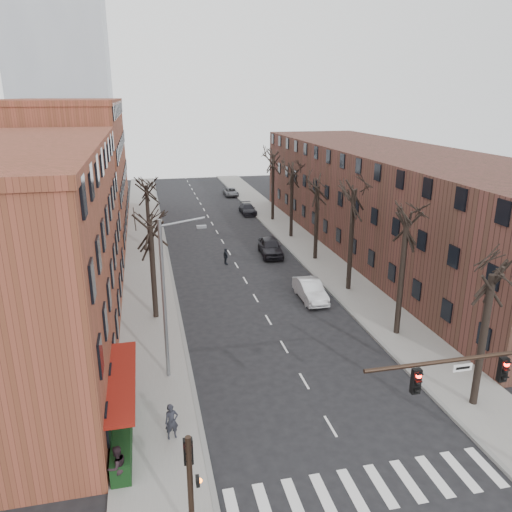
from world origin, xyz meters
TOP-DOWN VIEW (x-y plane):
  - ground at (0.00, 0.00)m, footprint 160.00×160.00m
  - sidewalk_left at (-8.00, 35.00)m, footprint 4.00×90.00m
  - sidewalk_right at (8.00, 35.00)m, footprint 4.00×90.00m
  - building_left_near at (-16.00, 15.00)m, footprint 12.00×26.00m
  - building_left_far at (-16.00, 44.00)m, footprint 12.00×28.00m
  - building_right at (16.00, 30.00)m, footprint 12.00×50.00m
  - office_tower at (-22.00, 95.00)m, footprint 18.00×18.00m
  - awning_left at (-9.40, 6.00)m, footprint 1.20×7.00m
  - hedge at (-9.50, 5.00)m, footprint 0.80×6.00m
  - tree_right_a at (7.60, 4.00)m, footprint 5.20×5.20m
  - tree_right_b at (7.60, 12.00)m, footprint 5.20×5.20m
  - tree_right_c at (7.60, 20.00)m, footprint 5.20×5.20m
  - tree_right_d at (7.60, 28.00)m, footprint 5.20×5.20m
  - tree_right_e at (7.60, 36.00)m, footprint 5.20×5.20m
  - tree_right_f at (7.60, 44.00)m, footprint 5.20×5.20m
  - tree_left_a at (-7.60, 18.00)m, footprint 5.20×5.20m
  - tree_left_b at (-7.60, 34.00)m, footprint 5.20×5.20m
  - signal_pole_left at (-6.99, -0.95)m, footprint 0.47×0.44m
  - streetlight at (-7.03, 10.00)m, footprint 2.45×0.22m
  - silver_sedan at (4.00, 18.85)m, footprint 1.64×4.61m
  - parked_car_near at (3.80, 30.30)m, footprint 2.40×5.13m
  - parked_car_mid at (5.30, 48.17)m, footprint 1.88×4.55m
  - parked_car_far at (5.30, 60.83)m, footprint 2.00×4.32m
  - pedestrian_a at (-7.33, 4.65)m, footprint 0.69×0.52m
  - pedestrian_b at (-9.60, 2.23)m, footprint 1.08×1.04m
  - pedestrian_crossing at (-0.90, 28.46)m, footprint 0.58×0.97m

SIDE VIEW (x-z plane):
  - ground at x=0.00m, z-range 0.00..0.00m
  - awning_left at x=-9.40m, z-range -0.07..0.07m
  - tree_right_a at x=7.60m, z-range -5.00..5.00m
  - tree_right_b at x=7.60m, z-range -5.40..5.40m
  - tree_right_c at x=7.60m, z-range -5.80..5.80m
  - tree_right_d at x=7.60m, z-range -5.00..5.00m
  - tree_right_e at x=7.60m, z-range -5.40..5.40m
  - tree_right_f at x=7.60m, z-range -5.80..5.80m
  - tree_left_a at x=-7.60m, z-range -4.75..4.75m
  - tree_left_b at x=-7.60m, z-range -4.75..4.75m
  - sidewalk_left at x=-8.00m, z-range 0.00..0.15m
  - sidewalk_right at x=8.00m, z-range 0.00..0.15m
  - parked_car_far at x=5.30m, z-range 0.00..1.20m
  - hedge at x=-9.50m, z-range 0.15..1.15m
  - parked_car_mid at x=5.30m, z-range 0.00..1.32m
  - silver_sedan at x=4.00m, z-range 0.00..1.51m
  - pedestrian_crossing at x=-0.90m, z-range 0.00..1.54m
  - parked_car_near at x=3.80m, z-range 0.00..1.70m
  - pedestrian_a at x=-7.33m, z-range 0.15..1.84m
  - pedestrian_b at x=-9.60m, z-range 0.15..1.90m
  - signal_pole_left at x=-6.99m, z-range 0.41..4.81m
  - building_right at x=16.00m, z-range 0.00..10.00m
  - streetlight at x=-7.03m, z-range 0.50..9.53m
  - building_left_near at x=-16.00m, z-range 0.00..12.00m
  - building_left_far at x=-16.00m, z-range 0.00..14.00m
  - office_tower at x=-22.00m, z-range 0.00..60.00m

